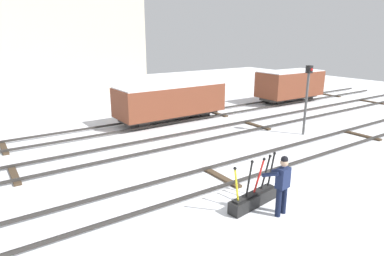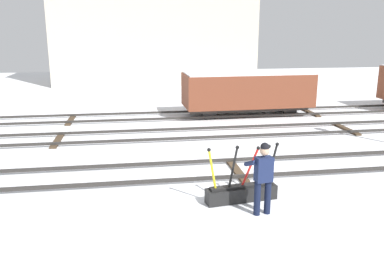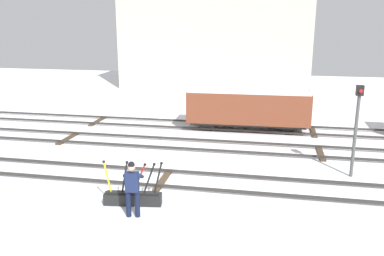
% 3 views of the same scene
% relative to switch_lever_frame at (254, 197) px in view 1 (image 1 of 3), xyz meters
% --- Properties ---
extents(ground_plane, '(60.00, 60.00, 0.00)m').
position_rel_switch_lever_frame_xyz_m(ground_plane, '(0.42, 2.02, -0.25)').
color(ground_plane, white).
extents(track_main_line, '(44.00, 1.94, 0.18)m').
position_rel_switch_lever_frame_xyz_m(track_main_line, '(0.42, 2.02, -0.14)').
color(track_main_line, '#2D2B28').
rests_on(track_main_line, ground_plane).
extents(track_siding_near, '(44.00, 1.94, 0.18)m').
position_rel_switch_lever_frame_xyz_m(track_siding_near, '(0.42, 6.20, -0.14)').
color(track_siding_near, '#2D2B28').
rests_on(track_siding_near, ground_plane).
extents(track_siding_far, '(44.00, 1.94, 0.18)m').
position_rel_switch_lever_frame_xyz_m(track_siding_far, '(0.42, 9.67, -0.14)').
color(track_siding_far, '#2D2B28').
rests_on(track_siding_far, ground_plane).
extents(switch_lever_frame, '(1.87, 0.60, 1.44)m').
position_rel_switch_lever_frame_xyz_m(switch_lever_frame, '(0.00, 0.00, 0.00)').
color(switch_lever_frame, black).
rests_on(switch_lever_frame, ground_plane).
extents(rail_worker, '(0.60, 0.68, 1.71)m').
position_rel_switch_lever_frame_xyz_m(rail_worker, '(0.26, -0.75, 0.71)').
color(rail_worker, '#111831').
rests_on(rail_worker, ground_plane).
extents(signal_post, '(0.24, 0.32, 3.38)m').
position_rel_switch_lever_frame_xyz_m(signal_post, '(7.10, 3.77, 1.85)').
color(signal_post, '#4C4C4C').
rests_on(signal_post, ground_plane).
extents(apartment_building, '(15.58, 5.69, 9.05)m').
position_rel_switch_lever_frame_xyz_m(apartment_building, '(-0.66, 23.43, 4.28)').
color(apartment_building, beige).
rests_on(apartment_building, ground_plane).
extents(freight_car_mid_siding, '(6.20, 2.38, 2.11)m').
position_rel_switch_lever_frame_xyz_m(freight_car_mid_siding, '(2.95, 9.67, 0.99)').
color(freight_car_mid_siding, '#2D2B28').
rests_on(freight_car_mid_siding, ground_plane).
extents(freight_car_near_switch, '(4.93, 2.33, 2.30)m').
position_rel_switch_lever_frame_xyz_m(freight_car_near_switch, '(13.02, 9.67, 1.08)').
color(freight_car_near_switch, '#2D2B28').
rests_on(freight_car_near_switch, ground_plane).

